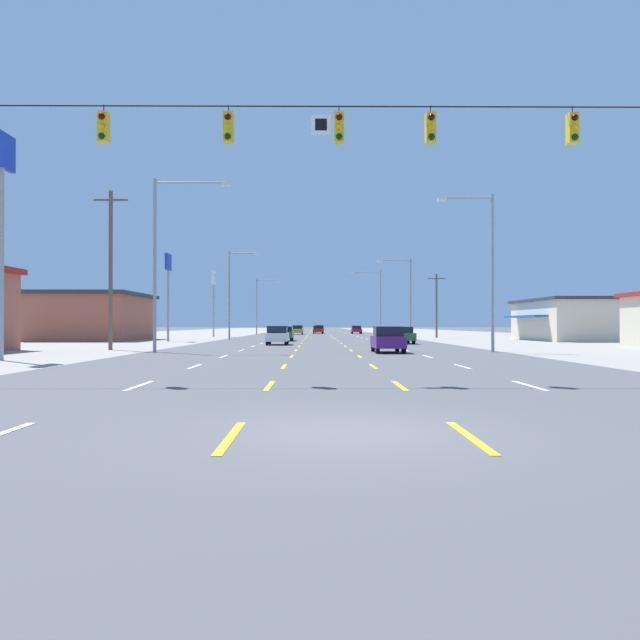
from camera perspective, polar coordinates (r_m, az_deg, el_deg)
ground_plane at (r=75.47m, az=-0.03°, el=-1.68°), size 572.00×572.00×0.00m
lot_apron_left at (r=79.27m, az=-18.23°, el=-1.60°), size 28.00×440.00×0.01m
lot_apron_right at (r=79.58m, az=18.10°, el=-1.59°), size 28.00×440.00×0.01m
lane_markings at (r=113.96m, az=-0.16°, el=-1.26°), size 10.64×227.60×0.01m
signal_span_wire at (r=19.25m, az=1.20°, el=11.50°), size 26.99×0.53×9.39m
hatchback_inner_right_nearest at (r=36.20m, az=6.34°, el=-1.80°), size 1.72×3.90×1.54m
hatchback_inner_left_near at (r=50.08m, az=-3.98°, el=-1.42°), size 1.72×3.90×1.54m
sedan_far_right_mid at (r=53.33m, az=7.63°, el=-1.39°), size 1.80×4.50×1.46m
sedan_inner_left_midfar at (r=62.05m, az=-3.36°, el=-1.26°), size 1.80×4.50×1.46m
hatchback_inner_left_far at (r=101.12m, az=-2.08°, el=-0.92°), size 1.72×3.90×1.54m
sedan_center_turn_farther at (r=109.44m, az=-0.19°, el=-0.90°), size 1.80×4.50×1.46m
sedan_far_right_farthest at (r=110.73m, az=3.40°, el=-0.89°), size 1.80×4.50×1.46m
hatchback_center_turn_distant_a at (r=120.06m, az=-0.06°, el=-0.84°), size 1.72×3.90×1.54m
storefront_left_row_1 at (r=68.61m, az=-20.33°, el=0.31°), size 10.36×13.55×4.96m
storefront_right_row_1 at (r=69.92m, az=23.99°, el=0.04°), size 14.42×13.98×4.33m
pole_sign_left_row_0 at (r=32.27m, az=-27.52°, el=10.82°), size 0.24×2.11×10.53m
pole_sign_left_row_1 at (r=62.03m, az=-13.95°, el=3.98°), size 0.24×1.82×8.60m
pole_sign_left_row_2 at (r=84.19m, az=-9.88°, el=3.05°), size 0.24×1.91×8.98m
streetlight_left_row_0 at (r=38.07m, az=-14.45°, el=6.22°), size 4.59×0.26×10.42m
streetlight_right_row_0 at (r=38.31m, az=15.32°, el=5.27°), size 3.40×0.26×9.53m
streetlight_left_row_1 at (r=69.10m, az=-8.18°, el=2.89°), size 3.47×0.26×9.91m
streetlight_right_row_1 at (r=69.21m, az=8.13°, el=2.56°), size 3.82×0.26×9.08m
streetlight_left_row_2 at (r=100.50m, az=-5.69°, el=1.66°), size 3.92×0.26×9.15m
streetlight_right_row_2 at (r=100.62m, az=5.36°, el=2.12°), size 5.05×0.26×10.47m
utility_pole_left_row_0 at (r=42.21m, az=-18.92°, el=4.67°), size 2.20×0.26×10.37m
utility_pole_right_row_1 at (r=78.42m, az=10.80°, el=1.45°), size 2.20×0.26×8.06m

